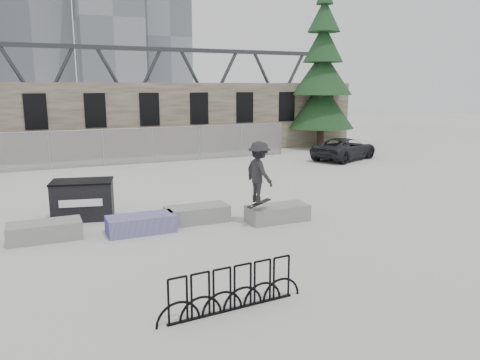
% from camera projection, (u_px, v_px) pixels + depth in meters
% --- Properties ---
extents(ground, '(120.00, 120.00, 0.00)m').
position_uv_depth(ground, '(164.00, 228.00, 14.42)').
color(ground, beige).
rests_on(ground, ground).
extents(stone_wall, '(36.00, 2.58, 4.50)m').
position_uv_depth(stone_wall, '(93.00, 120.00, 28.51)').
color(stone_wall, brown).
rests_on(stone_wall, ground).
extents(chainlink_fence, '(22.06, 0.06, 2.02)m').
position_uv_depth(chainlink_fence, '(103.00, 147.00, 25.40)').
color(chainlink_fence, gray).
rests_on(chainlink_fence, ground).
extents(planter_far_left, '(2.00, 0.90, 0.52)m').
position_uv_depth(planter_far_left, '(45.00, 230.00, 13.27)').
color(planter_far_left, gray).
rests_on(planter_far_left, ground).
extents(planter_center_left, '(2.00, 0.90, 0.52)m').
position_uv_depth(planter_center_left, '(141.00, 223.00, 13.95)').
color(planter_center_left, navy).
rests_on(planter_center_left, ground).
extents(planter_center_right, '(2.00, 0.90, 0.52)m').
position_uv_depth(planter_center_right, '(197.00, 213.00, 15.04)').
color(planter_center_right, gray).
rests_on(planter_center_right, ground).
extents(planter_offset, '(2.00, 0.90, 0.52)m').
position_uv_depth(planter_offset, '(278.00, 212.00, 15.14)').
color(planter_offset, gray).
rests_on(planter_offset, ground).
extents(dumpster, '(2.15, 1.57, 1.28)m').
position_uv_depth(dumpster, '(83.00, 199.00, 15.36)').
color(dumpster, black).
rests_on(dumpster, ground).
extents(bike_rack, '(3.14, 0.27, 0.90)m').
position_uv_depth(bike_rack, '(233.00, 289.00, 9.07)').
color(bike_rack, black).
rests_on(bike_rack, ground).
extents(spruce_tree, '(4.57, 4.57, 11.50)m').
position_uv_depth(spruce_tree, '(322.00, 78.00, 32.35)').
color(spruce_tree, '#38281E').
rests_on(spruce_tree, ground).
extents(skyline_towers, '(58.00, 28.00, 48.00)m').
position_uv_depth(skyline_towers, '(34.00, 2.00, 93.91)').
color(skyline_towers, slate).
rests_on(skyline_towers, ground).
extents(truss_bridge, '(70.00, 3.00, 9.80)m').
position_uv_depth(truss_bridge, '(131.00, 87.00, 66.84)').
color(truss_bridge, '#2D3033').
rests_on(truss_bridge, ground).
extents(suv, '(5.13, 3.81, 1.30)m').
position_uv_depth(suv, '(345.00, 149.00, 27.77)').
color(suv, black).
rests_on(suv, ground).
extents(skateboarder, '(0.85, 1.30, 2.03)m').
position_uv_depth(skateboarder, '(259.00, 172.00, 14.32)').
color(skateboarder, black).
rests_on(skateboarder, ground).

